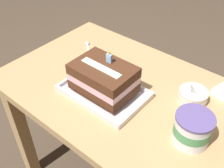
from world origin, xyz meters
The scene contains 6 objects.
dining_table centered at (0.00, 0.00, 0.59)m, with size 0.97×0.66×0.71m.
foil_tray centered at (-0.02, -0.08, 0.72)m, with size 0.33×0.22×0.02m.
birthday_cake centered at (-0.02, -0.08, 0.79)m, with size 0.23×0.16×0.16m.
bowl_stack centered at (0.27, 0.11, 0.74)m, with size 0.11×0.11×0.09m.
ice_cream_tub centered at (0.35, -0.07, 0.77)m, with size 0.12×0.12×0.11m.
serving_spoon_near_tray centered at (-0.31, 0.14, 0.72)m, with size 0.11×0.09×0.01m.
Camera 1 is at (0.51, -0.66, 1.42)m, focal length 43.07 mm.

